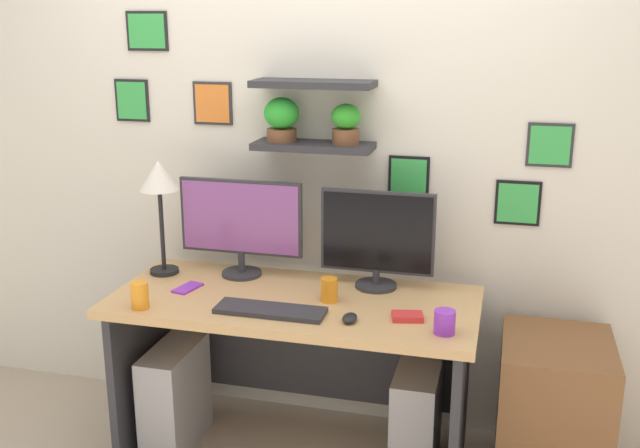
# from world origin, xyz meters

# --- Properties ---
(back_wall_assembly) EXTENTS (4.40, 0.24, 2.70)m
(back_wall_assembly) POSITION_xyz_m (-0.00, 0.44, 1.35)
(back_wall_assembly) COLOR silver
(back_wall_assembly) RESTS_ON ground
(desk) EXTENTS (1.53, 0.68, 0.75)m
(desk) POSITION_xyz_m (0.00, 0.05, 0.54)
(desk) COLOR tan
(desk) RESTS_ON ground
(monitor_left) EXTENTS (0.57, 0.18, 0.44)m
(monitor_left) POSITION_xyz_m (-0.31, 0.22, 0.99)
(monitor_left) COLOR #2D2D33
(monitor_left) RESTS_ON desk
(monitor_right) EXTENTS (0.49, 0.18, 0.43)m
(monitor_right) POSITION_xyz_m (0.31, 0.22, 0.97)
(monitor_right) COLOR #2D2D33
(monitor_right) RESTS_ON desk
(keyboard) EXTENTS (0.44, 0.14, 0.02)m
(keyboard) POSITION_xyz_m (-0.04, -0.18, 0.76)
(keyboard) COLOR #2D2D33
(keyboard) RESTS_ON desk
(computer_mouse) EXTENTS (0.06, 0.09, 0.03)m
(computer_mouse) POSITION_xyz_m (0.28, -0.19, 0.77)
(computer_mouse) COLOR black
(computer_mouse) RESTS_ON desk
(desk_lamp) EXTENTS (0.17, 0.17, 0.52)m
(desk_lamp) POSITION_xyz_m (-0.66, 0.15, 1.16)
(desk_lamp) COLOR black
(desk_lamp) RESTS_ON desk
(cell_phone) EXTENTS (0.10, 0.15, 0.01)m
(cell_phone) POSITION_xyz_m (-0.47, -0.02, 0.76)
(cell_phone) COLOR purple
(cell_phone) RESTS_ON desk
(coffee_mug) EXTENTS (0.08, 0.08, 0.09)m
(coffee_mug) POSITION_xyz_m (0.64, -0.20, 0.80)
(coffee_mug) COLOR purple
(coffee_mug) RESTS_ON desk
(pen_cup) EXTENTS (0.07, 0.07, 0.10)m
(pen_cup) POSITION_xyz_m (0.15, 0.00, 0.80)
(pen_cup) COLOR orange
(pen_cup) RESTS_ON desk
(scissors_tray) EXTENTS (0.13, 0.10, 0.02)m
(scissors_tray) POSITION_xyz_m (0.49, -0.11, 0.76)
(scissors_tray) COLOR red
(scissors_tray) RESTS_ON desk
(water_cup) EXTENTS (0.07, 0.07, 0.11)m
(water_cup) POSITION_xyz_m (-0.57, -0.26, 0.81)
(water_cup) COLOR orange
(water_cup) RESTS_ON desk
(drawer_cabinet) EXTENTS (0.44, 0.50, 0.62)m
(drawer_cabinet) POSITION_xyz_m (1.08, 0.11, 0.31)
(drawer_cabinet) COLOR brown
(drawer_cabinet) RESTS_ON ground
(computer_tower_left) EXTENTS (0.18, 0.40, 0.48)m
(computer_tower_left) POSITION_xyz_m (-0.55, -0.05, 0.24)
(computer_tower_left) COLOR #99999E
(computer_tower_left) RESTS_ON ground
(computer_tower_right) EXTENTS (0.18, 0.40, 0.47)m
(computer_tower_right) POSITION_xyz_m (0.53, 0.05, 0.23)
(computer_tower_right) COLOR #99999E
(computer_tower_right) RESTS_ON ground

